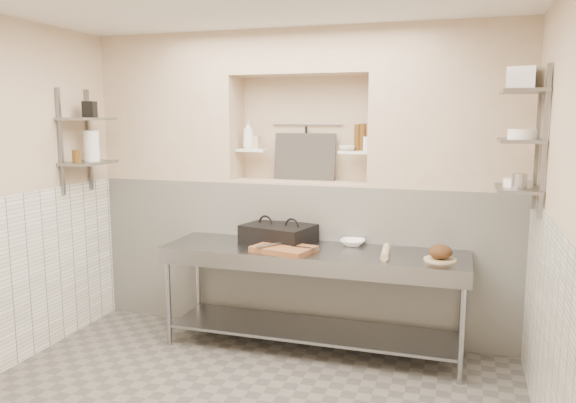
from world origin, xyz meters
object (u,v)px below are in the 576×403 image
at_px(mixing_bowl, 353,242).
at_px(bowl_alcove, 347,148).
at_px(prep_table, 312,279).
at_px(cutting_board, 284,249).
at_px(panini_press, 279,234).
at_px(bottle_soap, 248,135).
at_px(rolling_pin, 386,252).
at_px(jug_left, 92,146).
at_px(bread_loaf, 440,252).

xyz_separation_m(mixing_bowl, bowl_alcove, (-0.12, 0.28, 0.81)).
bearing_deg(prep_table, cutting_board, -148.09).
distance_m(panini_press, bottle_soap, 1.04).
xyz_separation_m(cutting_board, bowl_alcove, (0.39, 0.67, 0.81)).
height_order(prep_table, rolling_pin, rolling_pin).
distance_m(prep_table, bottle_soap, 1.54).
xyz_separation_m(bottle_soap, jug_left, (-1.31, -0.63, -0.10)).
relative_size(bottle_soap, bowl_alcove, 1.88).
bearing_deg(jug_left, bread_loaf, 0.55).
relative_size(prep_table, bread_loaf, 13.86).
bearing_deg(cutting_board, rolling_pin, 7.43).
bearing_deg(cutting_board, bread_loaf, 3.69).
distance_m(bottle_soap, bowl_alcove, 0.97).
bearing_deg(prep_table, panini_press, 154.08).
bearing_deg(bread_loaf, mixing_bowl, 157.93).
distance_m(cutting_board, bowl_alcove, 1.12).
bearing_deg(bread_loaf, jug_left, -179.45).
bearing_deg(jug_left, mixing_bowl, 8.00).
bearing_deg(rolling_pin, mixing_bowl, 139.35).
bearing_deg(panini_press, mixing_bowl, 21.55).
height_order(panini_press, cutting_board, panini_press).
bearing_deg(bottle_soap, rolling_pin, -22.18).
bearing_deg(mixing_bowl, bread_loaf, -22.07).
distance_m(bowl_alcove, jug_left, 2.36).
distance_m(prep_table, jug_left, 2.38).
distance_m(panini_press, rolling_pin, 1.01).
bearing_deg(rolling_pin, cutting_board, -172.57).
relative_size(bread_loaf, bowl_alcove, 1.28).
height_order(panini_press, jug_left, jug_left).
xyz_separation_m(cutting_board, jug_left, (-1.89, 0.05, 0.83)).
height_order(panini_press, bowl_alcove, bowl_alcove).
bearing_deg(panini_press, jug_left, -156.99).
bearing_deg(mixing_bowl, panini_press, -173.06).
distance_m(panini_press, mixing_bowl, 0.67).
xyz_separation_m(cutting_board, rolling_pin, (0.84, 0.11, 0.01)).
relative_size(cutting_board, jug_left, 1.74).
relative_size(rolling_pin, bread_loaf, 2.15).
xyz_separation_m(panini_press, bread_loaf, (1.41, -0.23, -0.01)).
distance_m(bread_loaf, bowl_alcove, 1.30).
height_order(cutting_board, jug_left, jug_left).
relative_size(prep_table, bowl_alcove, 17.79).
distance_m(panini_press, jug_left, 1.92).
bearing_deg(bowl_alcove, mixing_bowl, -67.01).
relative_size(cutting_board, bottle_soap, 1.79).
distance_m(cutting_board, bottle_soap, 1.29).
height_order(bread_loaf, bottle_soap, bottle_soap).
distance_m(rolling_pin, bread_loaf, 0.43).
bearing_deg(panini_press, bottle_soap, 153.26).
relative_size(panini_press, jug_left, 2.43).
xyz_separation_m(panini_press, jug_left, (-1.74, -0.26, 0.77)).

